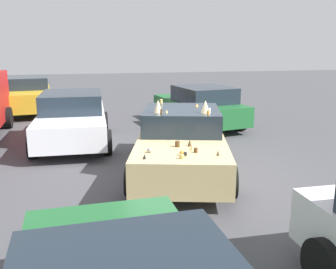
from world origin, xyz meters
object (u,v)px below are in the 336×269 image
object	(u,v)px
parked_sedan_near_left	(200,106)
parked_sedan_row_back_far	(72,118)
art_car_decorated	(181,142)
parked_sedan_behind_left	(29,95)

from	to	relation	value
parked_sedan_near_left	parked_sedan_row_back_far	distance (m)	4.49
art_car_decorated	parked_sedan_behind_left	size ratio (longest dim) A/B	1.11
parked_sedan_near_left	parked_sedan_row_back_far	xyz separation A→B (m)	(-1.45, 4.24, 0.03)
art_car_decorated	parked_sedan_behind_left	world-z (taller)	art_car_decorated
parked_sedan_row_back_far	parked_sedan_near_left	bearing A→B (deg)	109.67
parked_sedan_behind_left	parked_sedan_row_back_far	size ratio (longest dim) A/B	0.96
art_car_decorated	parked_sedan_near_left	distance (m)	4.94
art_car_decorated	parked_sedan_behind_left	distance (m)	9.62
parked_sedan_behind_left	parked_sedan_row_back_far	xyz separation A→B (m)	(-5.41, -1.95, -0.01)
art_car_decorated	parked_sedan_row_back_far	world-z (taller)	art_car_decorated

